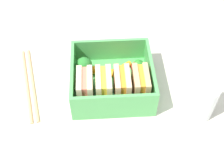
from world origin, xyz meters
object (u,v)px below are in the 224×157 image
Objects in this scene: carrot_stick_far_left at (103,71)px; broccoli_floret at (84,66)px; strawberry_far_left at (138,67)px; sandwich_center at (104,86)px; chopstick_pair at (30,83)px; sandwich_center_right at (85,87)px; sandwich_center_left at (122,85)px; sandwich_left at (140,85)px; drinking_glass at (201,99)px; carrot_stick_left at (121,68)px.

broccoli_floret is at bearing -0.46° from carrot_stick_far_left.
carrot_stick_far_left is at bearing -0.56° from strawberry_far_left.
sandwich_center is 0.30× the size of chopstick_pair.
strawberry_far_left is 0.19× the size of chopstick_pair.
sandwich_center_left is at bearing 180.00° from sandwich_center_right.
sandwich_left is 3.32cm from sandwich_center_left.
drinking_glass is at bearing 138.29° from strawberry_far_left.
drinking_glass is at bearing 165.31° from chopstick_pair.
carrot_stick_far_left is (-3.35, -5.35, -2.01)cm from sandwich_center_right.
sandwich_left reaches higher than strawberry_far_left.
strawberry_far_left is 0.84× the size of carrot_stick_far_left.
sandwich_left is 11.50cm from broccoli_floret.
broccoli_floret reaches higher than carrot_stick_left.
drinking_glass is (-20.23, 3.61, -0.29)cm from sandwich_center_right.
drinking_glass reaches higher than broccoli_floret.
broccoli_floret reaches higher than carrot_stick_far_left.
sandwich_center is at bearing 89.62° from carrot_stick_far_left.
sandwich_left is 1.30× the size of broccoli_floret.
broccoli_floret is (10.17, -5.38, -0.16)cm from sandwich_left.
sandwich_left is at bearing 141.00° from carrot_stick_far_left.
carrot_stick_left is at bearing -92.82° from sandwich_center_left.
strawberry_far_left is (-0.30, -5.28, -1.20)cm from sandwich_left.
carrot_stick_far_left is at bearing -122.10° from sandwich_center_right.
sandwich_center_right is 11.60cm from strawberry_far_left.
carrot_stick_left is 16.60cm from drinking_glass.
sandwich_center is at bearing 123.27° from broccoli_floret.
chopstick_pair is at bearing -12.34° from sandwich_left.
carrot_stick_far_left is 19.18cm from drinking_glass.
carrot_stick_left reaches higher than chopstick_pair.
sandwich_center_left is 1.61× the size of strawberry_far_left.
chopstick_pair is (11.12, -4.61, -3.62)cm from sandwich_center_right.
sandwich_center_left is (3.32, 0.00, 0.00)cm from sandwich_left.
broccoli_floret is (0.21, -5.38, -0.16)cm from sandwich_center_right.
sandwich_center reaches higher than chopstick_pair.
chopstick_pair is (17.76, -4.61, -3.62)cm from sandwich_center_left.
sandwich_center_left is 1.34× the size of carrot_stick_far_left.
sandwich_left is 8.73cm from carrot_stick_far_left.
strawberry_far_left is 13.39cm from drinking_glass.
carrot_stick_left is (3.31, -0.88, -1.01)cm from strawberry_far_left.
strawberry_far_left reaches higher than carrot_stick_left.
sandwich_center and sandwich_center_right have the same top height.
broccoli_floret is at bearing -175.99° from chopstick_pair.
sandwich_center_right is at bearing -10.12° from drinking_glass.
carrot_stick_left is 0.24× the size of chopstick_pair.
sandwich_center_left is 6.64cm from sandwich_center_right.
sandwich_center_left is at bearing 55.60° from strawberry_far_left.
drinking_glass is (-10.27, 3.61, -0.29)cm from sandwich_left.
sandwich_center is (6.64, 0.00, 0.00)cm from sandwich_left.
carrot_stick_left is at bearing -138.43° from sandwich_center_right.
sandwich_center_left reaches higher than carrot_stick_far_left.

